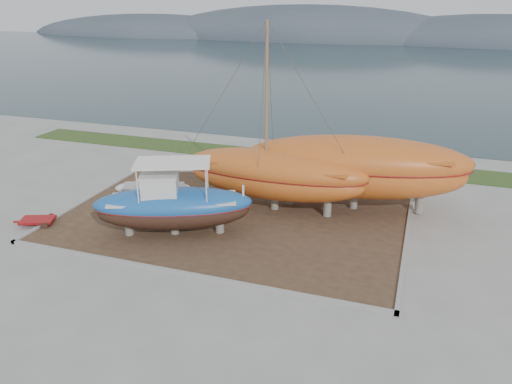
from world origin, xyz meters
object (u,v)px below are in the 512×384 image
(blue_caique, at_px, (173,199))
(orange_bare_hull, at_px, (356,174))
(orange_sailboat, at_px, (276,121))
(white_dinghy, at_px, (153,193))
(red_trailer, at_px, (38,222))

(blue_caique, distance_m, orange_bare_hull, 10.18)
(orange_sailboat, xyz_separation_m, orange_bare_hull, (4.20, 1.55, -3.05))
(orange_bare_hull, bearing_deg, white_dinghy, -172.47)
(blue_caique, bearing_deg, white_dinghy, 111.43)
(orange_sailboat, bearing_deg, blue_caique, -129.81)
(blue_caique, height_order, orange_bare_hull, orange_bare_hull)
(blue_caique, bearing_deg, orange_sailboat, 27.81)
(orange_bare_hull, bearing_deg, red_trailer, -162.15)
(orange_sailboat, distance_m, red_trailer, 13.68)
(orange_bare_hull, bearing_deg, blue_caique, -150.72)
(white_dinghy, bearing_deg, orange_bare_hull, -2.56)
(white_dinghy, xyz_separation_m, red_trailer, (-4.41, -4.45, -0.54))
(blue_caique, xyz_separation_m, orange_sailboat, (3.88, 4.65, 3.17))
(orange_bare_hull, height_order, red_trailer, orange_bare_hull)
(orange_bare_hull, xyz_separation_m, red_trailer, (-15.45, -7.56, -1.91))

